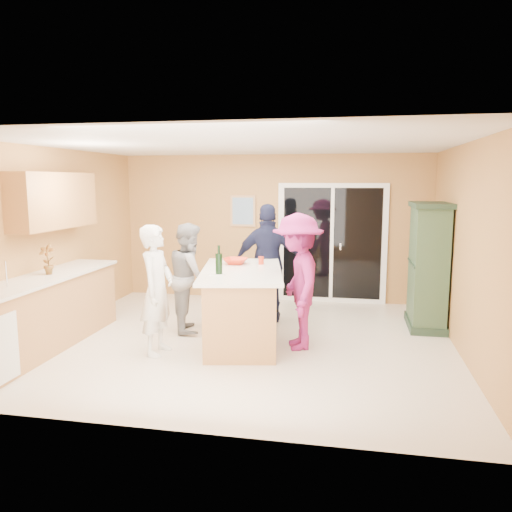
% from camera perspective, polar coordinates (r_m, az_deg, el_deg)
% --- Properties ---
extents(floor, '(5.50, 5.50, 0.00)m').
position_cam_1_polar(floor, '(6.82, -1.42, -9.69)').
color(floor, beige).
rests_on(floor, ground).
extents(ceiling, '(5.50, 5.00, 0.10)m').
position_cam_1_polar(ceiling, '(6.49, -1.51, 12.67)').
color(ceiling, silver).
rests_on(ceiling, wall_back).
extents(wall_back, '(5.50, 0.10, 2.60)m').
position_cam_1_polar(wall_back, '(8.97, 1.98, 3.22)').
color(wall_back, '#E1975C').
rests_on(wall_back, ground).
extents(wall_front, '(5.50, 0.10, 2.60)m').
position_cam_1_polar(wall_front, '(4.15, -8.90, -3.15)').
color(wall_front, '#E1975C').
rests_on(wall_front, ground).
extents(wall_left, '(0.10, 5.00, 2.60)m').
position_cam_1_polar(wall_left, '(7.60, -22.15, 1.63)').
color(wall_left, '#E1975C').
rests_on(wall_left, ground).
extents(wall_right, '(0.10, 5.00, 2.60)m').
position_cam_1_polar(wall_right, '(6.52, 22.87, 0.53)').
color(wall_right, '#E1975C').
rests_on(wall_right, ground).
extents(left_cabinet_run, '(0.65, 3.05, 1.24)m').
position_cam_1_polar(left_cabinet_run, '(6.73, -24.46, -6.61)').
color(left_cabinet_run, '#A97341').
rests_on(left_cabinet_run, floor).
extents(upper_cabinets, '(0.35, 1.60, 0.75)m').
position_cam_1_polar(upper_cabinets, '(7.30, -22.11, 5.90)').
color(upper_cabinets, '#A97341').
rests_on(upper_cabinets, wall_left).
extents(sliding_door, '(1.90, 0.07, 2.10)m').
position_cam_1_polar(sliding_door, '(8.86, 8.66, 1.44)').
color(sliding_door, white).
rests_on(sliding_door, floor).
extents(framed_picture, '(0.46, 0.04, 0.56)m').
position_cam_1_polar(framed_picture, '(9.03, -1.50, 5.17)').
color(framed_picture, tan).
rests_on(framed_picture, wall_back).
extents(kitchen_island, '(1.35, 2.04, 0.99)m').
position_cam_1_polar(kitchen_island, '(6.63, -1.65, -6.04)').
color(kitchen_island, '#A97341').
rests_on(kitchen_island, floor).
extents(green_hutch, '(0.53, 1.00, 1.83)m').
position_cam_1_polar(green_hutch, '(7.66, 19.04, -1.24)').
color(green_hutch, '#1F3324').
rests_on(green_hutch, floor).
extents(woman_white, '(0.41, 0.60, 1.61)m').
position_cam_1_polar(woman_white, '(6.27, -11.25, -3.83)').
color(woman_white, white).
rests_on(woman_white, floor).
extents(woman_grey, '(0.81, 0.91, 1.55)m').
position_cam_1_polar(woman_grey, '(7.18, -7.53, -2.41)').
color(woman_grey, gray).
rests_on(woman_grey, floor).
extents(woman_navy, '(1.11, 0.60, 1.80)m').
position_cam_1_polar(woman_navy, '(7.56, 1.45, -0.84)').
color(woman_navy, '#181835').
rests_on(woman_navy, floor).
extents(woman_magenta, '(0.90, 1.25, 1.74)m').
position_cam_1_polar(woman_magenta, '(6.38, 4.80, -2.92)').
color(woman_magenta, '#95205C').
rests_on(woman_magenta, floor).
extents(serving_bowl, '(0.36, 0.36, 0.08)m').
position_cam_1_polar(serving_bowl, '(6.94, -2.36, -0.58)').
color(serving_bowl, red).
rests_on(serving_bowl, kitchen_island).
extents(tulip_vase, '(0.21, 0.15, 0.40)m').
position_cam_1_polar(tulip_vase, '(6.96, -22.72, -0.34)').
color(tulip_vase, red).
rests_on(tulip_vase, left_cabinet_run).
extents(tumbler_near, '(0.09, 0.09, 0.10)m').
position_cam_1_polar(tumbler_near, '(6.16, -4.23, -1.70)').
color(tumbler_near, red).
rests_on(tumbler_near, kitchen_island).
extents(tumbler_far, '(0.08, 0.08, 0.11)m').
position_cam_1_polar(tumbler_far, '(6.90, 0.59, -0.51)').
color(tumbler_far, red).
rests_on(tumbler_far, kitchen_island).
extents(wine_bottle, '(0.08, 0.08, 0.37)m').
position_cam_1_polar(wine_bottle, '(6.13, -4.26, -0.86)').
color(wine_bottle, black).
rests_on(wine_bottle, kitchen_island).
extents(white_plate, '(0.28, 0.28, 0.01)m').
position_cam_1_polar(white_plate, '(6.19, -4.56, -2.05)').
color(white_plate, white).
rests_on(white_plate, kitchen_island).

